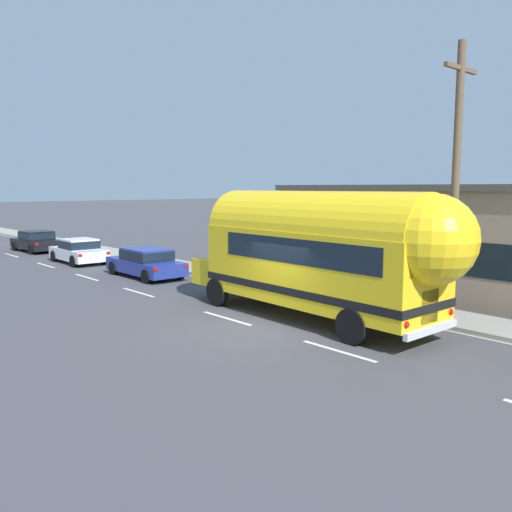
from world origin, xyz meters
TOP-DOWN VIEW (x-y plane):
  - ground_plane at (0.00, 0.00)m, footprint 300.00×300.00m
  - lane_markings at (2.81, 12.86)m, footprint 4.11×80.00m
  - sidewalk_slab at (5.05, 10.00)m, footprint 2.14×90.00m
  - utility_pole at (4.71, -3.51)m, footprint 1.80×0.24m
  - painted_bus at (1.97, -0.72)m, footprint 2.79×10.73m
  - car_lead at (2.17, 10.49)m, footprint 2.02×4.68m
  - car_second at (1.76, 17.15)m, footprint 2.00×4.27m
  - car_third at (1.92, 24.21)m, footprint 2.12×4.38m

SIDE VIEW (x-z plane):
  - ground_plane at x=0.00m, z-range 0.00..0.00m
  - lane_markings at x=2.81m, z-range 0.00..0.01m
  - sidewalk_slab at x=5.05m, z-range 0.00..0.15m
  - car_second at x=1.76m, z-range 0.04..1.41m
  - car_third at x=1.92m, z-range 0.04..1.41m
  - car_lead at x=2.17m, z-range 0.06..1.43m
  - painted_bus at x=1.97m, z-range 0.24..4.37m
  - utility_pole at x=4.71m, z-range 0.17..8.67m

